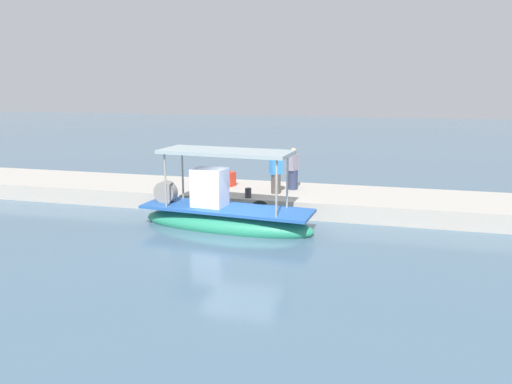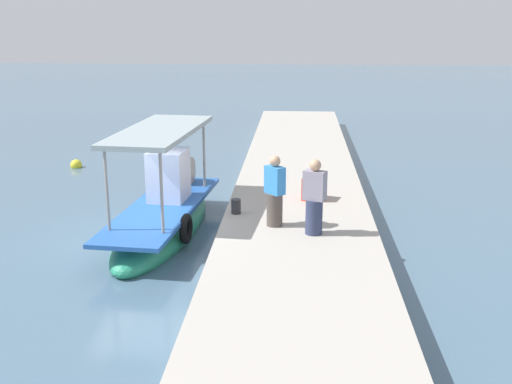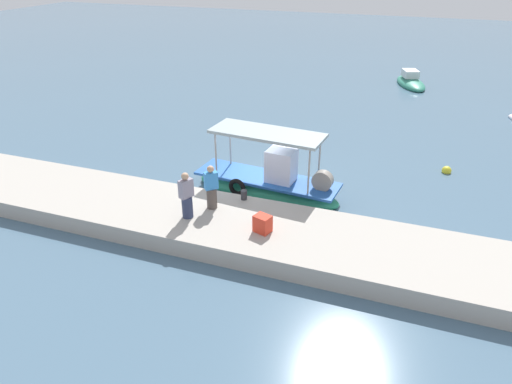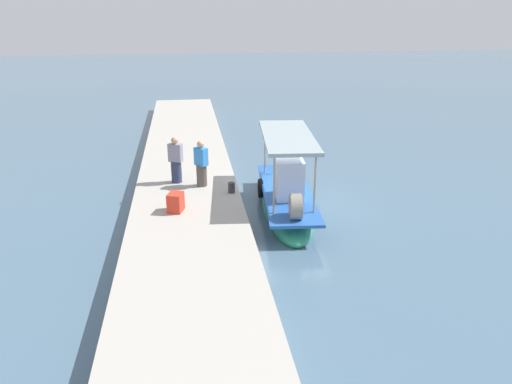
{
  "view_description": "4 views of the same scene",
  "coord_description": "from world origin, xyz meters",
  "px_view_note": "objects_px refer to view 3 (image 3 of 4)",
  "views": [
    {
      "loc": [
        -4.31,
        14.93,
        4.89
      ],
      "look_at": [
        0.04,
        -2.03,
        0.96
      ],
      "focal_mm": 33.91,
      "sensor_mm": 36.0,
      "label": 1
    },
    {
      "loc": [
        -14.39,
        -3.8,
        5.37
      ],
      "look_at": [
        1.41,
        -2.75,
        0.94
      ],
      "focal_mm": 44.17,
      "sensor_mm": 36.0,
      "label": 2
    },
    {
      "loc": [
        6.12,
        -16.71,
        9.08
      ],
      "look_at": [
        0.71,
        -1.79,
        0.76
      ],
      "focal_mm": 32.79,
      "sensor_mm": 36.0,
      "label": 3
    },
    {
      "loc": [
        16.61,
        -3.77,
        6.8
      ],
      "look_at": [
        1.37,
        -1.59,
        1.0
      ],
      "focal_mm": 35.03,
      "sensor_mm": 36.0,
      "label": 4
    }
  ],
  "objects_px": {
    "cargo_crate": "(263,224)",
    "moored_boat_mid": "(411,82)",
    "fisherman_by_crate": "(187,197)",
    "main_fishing_boat": "(269,184)",
    "marker_buoy": "(447,171)",
    "fisherman_near_bollard": "(211,189)",
    "mooring_bollard": "(244,195)"
  },
  "relations": [
    {
      "from": "main_fishing_boat",
      "to": "moored_boat_mid",
      "type": "distance_m",
      "value": 20.51
    },
    {
      "from": "main_fishing_boat",
      "to": "fisherman_near_bollard",
      "type": "height_order",
      "value": "main_fishing_boat"
    },
    {
      "from": "main_fishing_boat",
      "to": "mooring_bollard",
      "type": "xyz_separation_m",
      "value": [
        -0.35,
        -1.88,
        0.35
      ]
    },
    {
      "from": "cargo_crate",
      "to": "marker_buoy",
      "type": "distance_m",
      "value": 10.41
    },
    {
      "from": "main_fishing_boat",
      "to": "marker_buoy",
      "type": "distance_m",
      "value": 8.42
    },
    {
      "from": "cargo_crate",
      "to": "main_fishing_boat",
      "type": "bearing_deg",
      "value": 105.48
    },
    {
      "from": "fisherman_by_crate",
      "to": "cargo_crate",
      "type": "xyz_separation_m",
      "value": [
        2.78,
        -0.01,
        -0.48
      ]
    },
    {
      "from": "marker_buoy",
      "to": "fisherman_by_crate",
      "type": "bearing_deg",
      "value": -135.49
    },
    {
      "from": "main_fishing_boat",
      "to": "cargo_crate",
      "type": "distance_m",
      "value": 3.95
    },
    {
      "from": "fisherman_by_crate",
      "to": "cargo_crate",
      "type": "height_order",
      "value": "fisherman_by_crate"
    },
    {
      "from": "cargo_crate",
      "to": "moored_boat_mid",
      "type": "bearing_deg",
      "value": 81.97
    },
    {
      "from": "main_fishing_boat",
      "to": "fisherman_by_crate",
      "type": "relative_size",
      "value": 3.7
    },
    {
      "from": "fisherman_by_crate",
      "to": "cargo_crate",
      "type": "relative_size",
      "value": 2.85
    },
    {
      "from": "main_fishing_boat",
      "to": "moored_boat_mid",
      "type": "bearing_deg",
      "value": 77.6
    },
    {
      "from": "mooring_bollard",
      "to": "moored_boat_mid",
      "type": "distance_m",
      "value": 22.43
    },
    {
      "from": "fisherman_near_bollard",
      "to": "moored_boat_mid",
      "type": "bearing_deg",
      "value": 76.21
    },
    {
      "from": "fisherman_by_crate",
      "to": "moored_boat_mid",
      "type": "bearing_deg",
      "value": 75.53
    },
    {
      "from": "main_fishing_boat",
      "to": "cargo_crate",
      "type": "xyz_separation_m",
      "value": [
        1.05,
        -3.78,
        0.47
      ]
    },
    {
      "from": "marker_buoy",
      "to": "moored_boat_mid",
      "type": "xyz_separation_m",
      "value": [
        -2.53,
        15.27,
        0.11
      ]
    },
    {
      "from": "marker_buoy",
      "to": "cargo_crate",
      "type": "bearing_deg",
      "value": -124.59
    },
    {
      "from": "mooring_bollard",
      "to": "moored_boat_mid",
      "type": "height_order",
      "value": "same"
    },
    {
      "from": "fisherman_by_crate",
      "to": "moored_boat_mid",
      "type": "height_order",
      "value": "fisherman_by_crate"
    },
    {
      "from": "fisherman_by_crate",
      "to": "mooring_bollard",
      "type": "height_order",
      "value": "fisherman_by_crate"
    },
    {
      "from": "cargo_crate",
      "to": "marker_buoy",
      "type": "xyz_separation_m",
      "value": [
        5.89,
        8.54,
        -0.88
      ]
    },
    {
      "from": "fisherman_near_bollard",
      "to": "cargo_crate",
      "type": "distance_m",
      "value": 2.48
    },
    {
      "from": "marker_buoy",
      "to": "fisherman_near_bollard",
      "type": "bearing_deg",
      "value": -136.9
    },
    {
      "from": "moored_boat_mid",
      "to": "fisherman_by_crate",
      "type": "bearing_deg",
      "value": -104.47
    },
    {
      "from": "cargo_crate",
      "to": "marker_buoy",
      "type": "height_order",
      "value": "cargo_crate"
    },
    {
      "from": "main_fishing_boat",
      "to": "cargo_crate",
      "type": "relative_size",
      "value": 10.55
    },
    {
      "from": "mooring_bollard",
      "to": "fisherman_by_crate",
      "type": "bearing_deg",
      "value": -126.29
    },
    {
      "from": "moored_boat_mid",
      "to": "marker_buoy",
      "type": "bearing_deg",
      "value": -80.58
    },
    {
      "from": "mooring_bollard",
      "to": "cargo_crate",
      "type": "bearing_deg",
      "value": -53.6
    }
  ]
}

